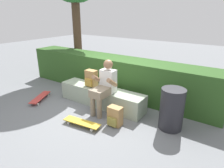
{
  "coord_description": "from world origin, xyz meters",
  "views": [
    {
      "loc": [
        2.71,
        -3.1,
        2.16
      ],
      "look_at": [
        0.28,
        0.41,
        0.59
      ],
      "focal_mm": 31.41,
      "sensor_mm": 36.0,
      "label": 1
    }
  ],
  "objects_px": {
    "backpack_on_bench": "(91,78)",
    "backpack_on_ground": "(115,116)",
    "trash_bin": "(172,109)",
    "skateboard_beside_bench": "(40,97)",
    "bench_main": "(101,97)",
    "person_skater": "(104,85)",
    "skateboard_near_person": "(82,122)"
  },
  "relations": [
    {
      "from": "backpack_on_bench",
      "to": "person_skater",
      "type": "bearing_deg",
      "value": -20.26
    },
    {
      "from": "skateboard_beside_bench",
      "to": "backpack_on_ground",
      "type": "relative_size",
      "value": 2.02
    },
    {
      "from": "bench_main",
      "to": "backpack_on_ground",
      "type": "bearing_deg",
      "value": -36.28
    },
    {
      "from": "skateboard_beside_bench",
      "to": "backpack_on_ground",
      "type": "xyz_separation_m",
      "value": [
        2.27,
        0.11,
        0.12
      ]
    },
    {
      "from": "skateboard_beside_bench",
      "to": "backpack_on_bench",
      "type": "bearing_deg",
      "value": 29.81
    },
    {
      "from": "bench_main",
      "to": "skateboard_near_person",
      "type": "relative_size",
      "value": 2.74
    },
    {
      "from": "skateboard_near_person",
      "to": "backpack_on_bench",
      "type": "xyz_separation_m",
      "value": [
        -0.55,
        0.98,
        0.56
      ]
    },
    {
      "from": "person_skater",
      "to": "skateboard_beside_bench",
      "type": "bearing_deg",
      "value": -164.9
    },
    {
      "from": "person_skater",
      "to": "backpack_on_bench",
      "type": "bearing_deg",
      "value": 159.74
    },
    {
      "from": "person_skater",
      "to": "skateboard_near_person",
      "type": "bearing_deg",
      "value": -90.44
    },
    {
      "from": "skateboard_beside_bench",
      "to": "backpack_on_ground",
      "type": "distance_m",
      "value": 2.27
    },
    {
      "from": "person_skater",
      "to": "trash_bin",
      "type": "height_order",
      "value": "person_skater"
    },
    {
      "from": "backpack_on_bench",
      "to": "bench_main",
      "type": "bearing_deg",
      "value": 1.84
    },
    {
      "from": "skateboard_beside_bench",
      "to": "backpack_on_bench",
      "type": "xyz_separation_m",
      "value": [
        1.18,
        0.68,
        0.56
      ]
    },
    {
      "from": "skateboard_beside_bench",
      "to": "backpack_on_ground",
      "type": "bearing_deg",
      "value": 2.68
    },
    {
      "from": "skateboard_near_person",
      "to": "trash_bin",
      "type": "distance_m",
      "value": 1.79
    },
    {
      "from": "bench_main",
      "to": "person_skater",
      "type": "bearing_deg",
      "value": -38.95
    },
    {
      "from": "bench_main",
      "to": "person_skater",
      "type": "relative_size",
      "value": 1.89
    },
    {
      "from": "skateboard_near_person",
      "to": "trash_bin",
      "type": "relative_size",
      "value": 0.99
    },
    {
      "from": "bench_main",
      "to": "backpack_on_bench",
      "type": "relative_size",
      "value": 5.61
    },
    {
      "from": "backpack_on_ground",
      "to": "trash_bin",
      "type": "distance_m",
      "value": 1.12
    },
    {
      "from": "bench_main",
      "to": "backpack_on_ground",
      "type": "distance_m",
      "value": 0.98
    },
    {
      "from": "trash_bin",
      "to": "person_skater",
      "type": "bearing_deg",
      "value": -173.51
    },
    {
      "from": "person_skater",
      "to": "backpack_on_ground",
      "type": "bearing_deg",
      "value": -34.84
    },
    {
      "from": "bench_main",
      "to": "skateboard_near_person",
      "type": "xyz_separation_m",
      "value": [
        0.26,
        -0.99,
        -0.14
      ]
    },
    {
      "from": "bench_main",
      "to": "skateboard_beside_bench",
      "type": "height_order",
      "value": "bench_main"
    },
    {
      "from": "backpack_on_bench",
      "to": "backpack_on_ground",
      "type": "xyz_separation_m",
      "value": [
        1.08,
        -0.57,
        -0.44
      ]
    },
    {
      "from": "bench_main",
      "to": "trash_bin",
      "type": "xyz_separation_m",
      "value": [
        1.75,
        -0.05,
        0.19
      ]
    },
    {
      "from": "backpack_on_ground",
      "to": "bench_main",
      "type": "bearing_deg",
      "value": 143.72
    },
    {
      "from": "person_skater",
      "to": "backpack_on_bench",
      "type": "relative_size",
      "value": 2.97
    },
    {
      "from": "backpack_on_bench",
      "to": "trash_bin",
      "type": "height_order",
      "value": "backpack_on_bench"
    },
    {
      "from": "person_skater",
      "to": "skateboard_beside_bench",
      "type": "relative_size",
      "value": 1.47
    }
  ]
}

